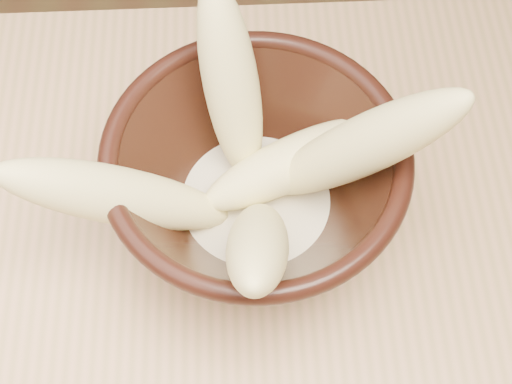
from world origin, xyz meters
TOP-DOWN VIEW (x-y plane):
  - bowl at (-0.23, 0.14)m, footprint 0.23×0.23m
  - milk_puddle at (-0.23, 0.14)m, footprint 0.13×0.13m
  - banana_upright at (-0.24, 0.20)m, footprint 0.07×0.12m
  - banana_left at (-0.32, 0.12)m, footprint 0.18×0.07m
  - banana_right at (-0.15, 0.14)m, footprint 0.16×0.09m
  - banana_across at (-0.20, 0.16)m, footprint 0.16×0.10m
  - banana_front at (-0.23, 0.07)m, footprint 0.06×0.15m

SIDE VIEW (x-z plane):
  - milk_puddle at x=-0.23m, z-range 0.78..0.80m
  - bowl at x=-0.23m, z-range 0.76..0.89m
  - banana_across at x=-0.20m, z-range 0.80..0.85m
  - banana_left at x=-0.32m, z-range 0.78..0.93m
  - banana_front at x=-0.23m, z-range 0.78..0.95m
  - banana_upright at x=-0.24m, z-range 0.79..0.97m
  - banana_right at x=-0.15m, z-range 0.78..0.98m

